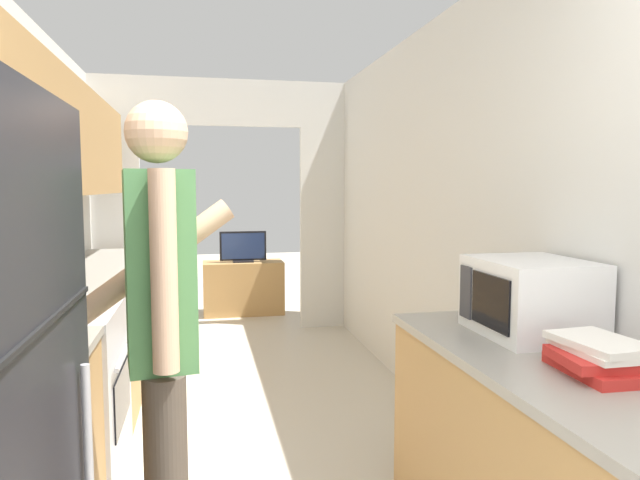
# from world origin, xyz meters

# --- Properties ---
(wall_right) EXTENTS (0.06, 7.61, 2.50)m
(wall_right) POSITION_xyz_m (1.26, 2.01, 1.25)
(wall_right) COLOR silver
(wall_right) RESTS_ON ground_plane
(wall_far_with_doorway) EXTENTS (2.86, 0.06, 2.50)m
(wall_far_with_doorway) POSITION_xyz_m (0.00, 5.24, 1.43)
(wall_far_with_doorway) COLOR silver
(wall_far_with_doorway) RESTS_ON ground_plane
(counter_left) EXTENTS (0.62, 3.93, 0.88)m
(counter_left) POSITION_xyz_m (-0.93, 3.26, 0.44)
(counter_left) COLOR #B2844C
(counter_left) RESTS_ON ground_plane
(range_oven) EXTENTS (0.66, 0.75, 1.02)m
(range_oven) POSITION_xyz_m (-0.92, 2.34, 0.45)
(range_oven) COLOR #B7B7BC
(range_oven) RESTS_ON ground_plane
(person) EXTENTS (0.55, 0.41, 1.72)m
(person) POSITION_xyz_m (-0.35, 1.41, 0.93)
(person) COLOR #4C4238
(person) RESTS_ON ground_plane
(microwave) EXTENTS (0.39, 0.45, 0.29)m
(microwave) POSITION_xyz_m (1.02, 1.47, 1.03)
(microwave) COLOR white
(microwave) RESTS_ON counter_right
(book_stack) EXTENTS (0.26, 0.31, 0.11)m
(book_stack) POSITION_xyz_m (0.96, 1.00, 0.94)
(book_stack) COLOR red
(book_stack) RESTS_ON counter_right
(tv_cabinet) EXTENTS (0.90, 0.42, 0.60)m
(tv_cabinet) POSITION_xyz_m (0.25, 6.03, 0.30)
(tv_cabinet) COLOR #B2844C
(tv_cabinet) RESTS_ON ground_plane
(television) EXTENTS (0.52, 0.16, 0.35)m
(television) POSITION_xyz_m (0.25, 5.99, 0.77)
(television) COLOR black
(television) RESTS_ON tv_cabinet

